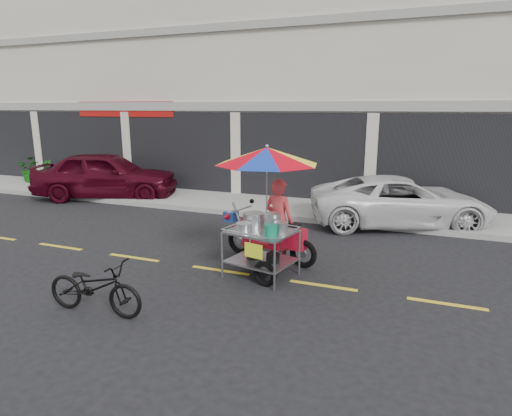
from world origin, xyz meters
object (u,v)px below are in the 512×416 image
(near_bicycle, at_px, (95,287))
(food_vendor_rig, at_px, (270,192))
(maroon_sedan, at_px, (106,175))
(white_pickup, at_px, (400,201))

(near_bicycle, bearing_deg, food_vendor_rig, -38.32)
(maroon_sedan, xyz_separation_m, near_bicycle, (5.57, -6.95, -0.38))
(white_pickup, height_order, near_bicycle, white_pickup)
(maroon_sedan, xyz_separation_m, white_pickup, (9.59, 0.00, -0.16))
(white_pickup, xyz_separation_m, near_bicycle, (-4.02, -6.95, -0.22))
(near_bicycle, relative_size, food_vendor_rig, 0.66)
(maroon_sedan, bearing_deg, food_vendor_rig, -140.68)
(maroon_sedan, distance_m, near_bicycle, 8.92)
(near_bicycle, bearing_deg, white_pickup, -32.93)
(white_pickup, xyz_separation_m, food_vendor_rig, (-2.15, -4.32, 0.88))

